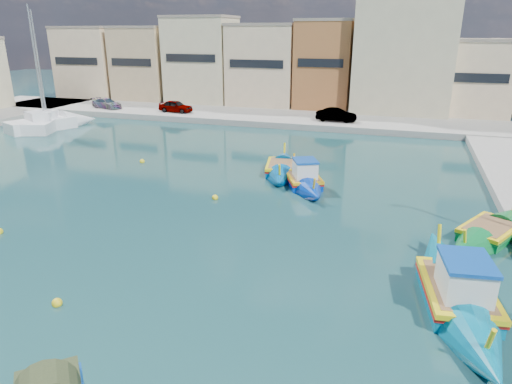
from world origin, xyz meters
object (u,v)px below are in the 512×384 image
at_px(luzzu_green, 282,169).
at_px(yacht_north, 54,121).
at_px(church_block, 406,37).
at_px(luzzu_blue_cabin, 303,180).
at_px(yacht_midnorth, 60,123).
at_px(luzzu_turquoise_cabin, 457,295).
at_px(luzzu_cyan_mid, 489,233).

bearing_deg(luzzu_green, yacht_north, 161.70).
bearing_deg(church_block, yacht_north, -152.15).
height_order(luzzu_blue_cabin, luzzu_green, luzzu_blue_cabin).
bearing_deg(luzzu_blue_cabin, yacht_midnorth, 159.25).
relative_size(luzzu_blue_cabin, yacht_midnorth, 0.62).
bearing_deg(yacht_north, church_block, 27.85).
bearing_deg(luzzu_blue_cabin, luzzu_green, 132.43).
bearing_deg(yacht_midnorth, church_block, 29.59).
distance_m(luzzu_turquoise_cabin, yacht_north, 42.15).
height_order(luzzu_cyan_mid, yacht_midnorth, yacht_midnorth).
relative_size(luzzu_cyan_mid, yacht_midnorth, 0.62).
height_order(church_block, luzzu_blue_cabin, church_block).
xyz_separation_m(church_block, yacht_midnorth, (-31.64, -17.97, -7.92)).
relative_size(luzzu_green, yacht_midnorth, 0.65).
distance_m(luzzu_green, yacht_midnorth, 26.17).
xyz_separation_m(luzzu_turquoise_cabin, yacht_north, (-36.00, 21.93, 0.09)).
bearing_deg(luzzu_green, luzzu_turquoise_cabin, -53.45).
bearing_deg(luzzu_cyan_mid, yacht_midnorth, 157.72).
xyz_separation_m(church_block, luzzu_turquoise_cabin, (3.09, -39.31, -8.03)).
bearing_deg(luzzu_turquoise_cabin, yacht_north, 148.65).
height_order(luzzu_turquoise_cabin, yacht_midnorth, yacht_midnorth).
relative_size(luzzu_green, yacht_north, 0.68).
height_order(luzzu_green, yacht_north, yacht_north).
height_order(church_block, luzzu_cyan_mid, church_block).
bearing_deg(church_block, luzzu_blue_cabin, -99.77).
bearing_deg(yacht_north, luzzu_turquoise_cabin, -31.35).
relative_size(luzzu_blue_cabin, luzzu_green, 0.95).
xyz_separation_m(luzzu_green, yacht_north, (-26.16, 8.65, 0.20)).
distance_m(church_block, luzzu_turquoise_cabin, 40.24).
distance_m(church_block, luzzu_green, 28.10).
xyz_separation_m(luzzu_cyan_mid, yacht_midnorth, (-36.64, 15.01, 0.24)).
xyz_separation_m(church_block, luzzu_cyan_mid, (5.00, -32.98, -8.17)).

